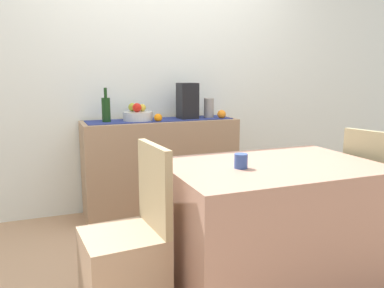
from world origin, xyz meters
The scene contains 17 objects.
ground_plane centered at (0.00, 0.00, -0.01)m, with size 6.40×6.40×0.02m, color tan.
room_wall_rear centered at (0.00, 1.18, 1.35)m, with size 6.40×0.06×2.70m, color white.
sideboard_console centered at (-0.08, 0.92, 0.43)m, with size 1.37×0.42×0.85m, color tan.
table_runner centered at (-0.08, 0.92, 0.85)m, with size 1.29×0.32×0.01m, color navy.
fruit_bowl centered at (-0.28, 0.92, 0.89)m, with size 0.26×0.26×0.07m, color silver.
apple_rear centered at (-0.32, 0.99, 0.97)m, with size 0.07×0.07×0.07m, color #999E2D.
apple_right centered at (-0.24, 0.94, 0.96)m, with size 0.06×0.06×0.06m, color gold.
apple_front centered at (-0.30, 0.90, 0.97)m, with size 0.08×0.08×0.08m, color red.
wine_bottle centered at (-0.56, 0.92, 0.96)m, with size 0.07×0.07×0.29m.
coffee_maker centered at (0.17, 0.92, 1.01)m, with size 0.16×0.18×0.33m, color black.
ceramic_vase centered at (0.39, 0.92, 0.94)m, with size 0.09×0.09×0.18m, color gray.
orange_loose_far centered at (-0.14, 0.81, 0.89)m, with size 0.07×0.07×0.07m, color orange.
orange_loose_near_bowl centered at (0.48, 0.83, 0.89)m, with size 0.08×0.08×0.08m, color orange.
dining_table centered at (0.16, -0.51, 0.37)m, with size 1.22×0.83×0.74m, color #A67A66.
coffee_cup centered at (-0.06, -0.53, 0.78)m, with size 0.07×0.07×0.08m, color #314B91.
chair_near_window centered at (-0.71, -0.51, 0.27)m, with size 0.43×0.43×0.90m.
chair_by_corner centered at (1.04, -0.51, 0.27)m, with size 0.49×0.49×0.90m.
Camera 1 is at (-1.08, -2.39, 1.25)m, focal length 36.45 mm.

